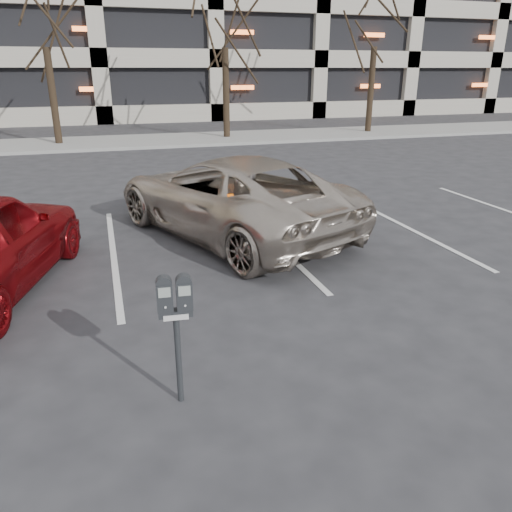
{
  "coord_description": "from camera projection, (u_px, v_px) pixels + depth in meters",
  "views": [
    {
      "loc": [
        -1.42,
        -5.96,
        2.93
      ],
      "look_at": [
        0.07,
        -1.12,
        1.03
      ],
      "focal_mm": 35.0,
      "sensor_mm": 36.0,
      "label": 1
    }
  ],
  "objects": [
    {
      "name": "parking_meter",
      "position": [
        175.0,
        309.0,
        4.38
      ],
      "size": [
        0.33,
        0.15,
        1.25
      ],
      "rotation": [
        0.0,
        0.0,
        -0.1
      ],
      "color": "black",
      "rests_on": "ground"
    },
    {
      "name": "ground",
      "position": [
        227.0,
        300.0,
        6.75
      ],
      "size": [
        140.0,
        140.0,
        0.0
      ],
      "primitive_type": "plane",
      "color": "#28282B",
      "rests_on": "ground"
    },
    {
      "name": "stall_lines",
      "position": [
        113.0,
        254.0,
        8.42
      ],
      "size": [
        16.9,
        5.2,
        0.0
      ],
      "color": "silver",
      "rests_on": "ground"
    },
    {
      "name": "sidewalk",
      "position": [
        135.0,
        141.0,
        21.04
      ],
      "size": [
        80.0,
        4.0,
        0.12
      ],
      "primitive_type": "cube",
      "color": "gray",
      "rests_on": "ground"
    },
    {
      "name": "suv_silver",
      "position": [
        230.0,
        196.0,
        9.23
      ],
      "size": [
        4.24,
        5.81,
        1.47
      ],
      "rotation": [
        0.0,
        0.0,
        3.53
      ],
      "color": "#C0B3A3",
      "rests_on": "ground"
    }
  ]
}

